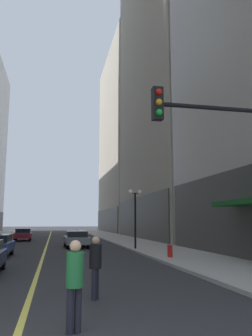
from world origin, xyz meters
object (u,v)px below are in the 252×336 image
object	(u,v)px
pedestrian_in_black_coat	(95,262)
street_lamp_right_mid	(135,205)
car_maroon	(23,234)
pedestrian_in_green_parka	(75,278)
car_grey	(76,238)
traffic_light_near_right	(234,160)
fire_hydrant_right	(170,252)

from	to	relation	value
pedestrian_in_black_coat	street_lamp_right_mid	xyz separation A→B (m)	(4.65, 14.70, 2.27)
car_maroon	pedestrian_in_black_coat	xyz separation A→B (m)	(4.49, -29.54, 0.26)
pedestrian_in_green_parka	street_lamp_right_mid	size ratio (longest dim) A/B	0.39
car_grey	pedestrian_in_green_parka	world-z (taller)	pedestrian_in_green_parka
car_grey	street_lamp_right_mid	size ratio (longest dim) A/B	0.96
traffic_light_near_right	car_maroon	bearing A→B (deg)	104.69
pedestrian_in_green_parka	pedestrian_in_black_coat	bearing A→B (deg)	75.07
pedestrian_in_black_coat	traffic_light_near_right	distance (m)	4.72
car_maroon	traffic_light_near_right	bearing A→B (deg)	-75.31
car_maroon	street_lamp_right_mid	size ratio (longest dim) A/B	0.99
pedestrian_in_green_parka	fire_hydrant_right	bearing A→B (deg)	62.53
pedestrian_in_green_parka	traffic_light_near_right	distance (m)	5.30
car_grey	pedestrian_in_green_parka	bearing A→B (deg)	-93.62
car_grey	pedestrian_in_green_parka	distance (m)	21.28
car_grey	fire_hydrant_right	distance (m)	10.93
car_maroon	pedestrian_in_black_coat	world-z (taller)	pedestrian_in_black_coat
pedestrian_in_black_coat	pedestrian_in_green_parka	bearing A→B (deg)	-104.93
pedestrian_in_green_parka	street_lamp_right_mid	world-z (taller)	street_lamp_right_mid
pedestrian_in_black_coat	pedestrian_in_green_parka	distance (m)	2.81
pedestrian_in_green_parka	car_grey	bearing A→B (deg)	86.38
car_maroon	street_lamp_right_mid	distance (m)	17.61
street_lamp_right_mid	car_maroon	bearing A→B (deg)	121.62
car_grey	fire_hydrant_right	bearing A→B (deg)	-65.51
traffic_light_near_right	street_lamp_right_mid	xyz separation A→B (m)	(1.05, 16.01, -0.49)
car_grey	car_maroon	distance (m)	12.15
car_maroon	fire_hydrant_right	distance (m)	23.07
pedestrian_in_green_parka	fire_hydrant_right	world-z (taller)	pedestrian_in_green_parka
street_lamp_right_mid	car_grey	bearing A→B (deg)	136.53
car_grey	pedestrian_in_green_parka	xyz separation A→B (m)	(-1.34, -21.23, 0.29)
car_maroon	street_lamp_right_mid	world-z (taller)	street_lamp_right_mid
car_grey	pedestrian_in_black_coat	distance (m)	18.53
car_grey	street_lamp_right_mid	distance (m)	6.10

